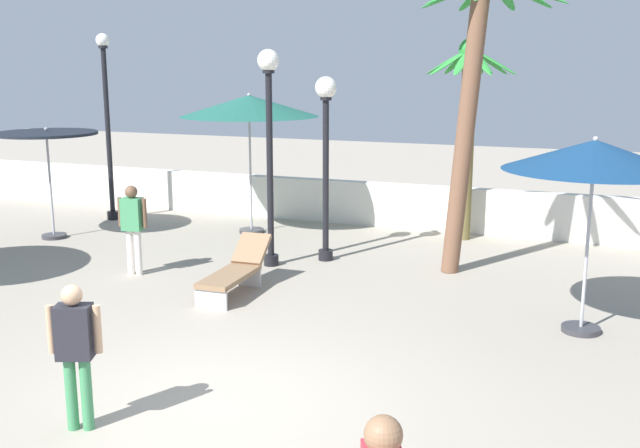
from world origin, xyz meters
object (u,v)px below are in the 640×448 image
Objects in this scene: lamp_post_2 at (269,128)px; guest_3 at (75,344)px; palm_tree_1 at (474,86)px; patio_umbrella_4 at (249,107)px; lamp_post_0 at (107,117)px; patio_umbrella_0 at (47,142)px; patio_umbrella_2 at (594,157)px; palm_tree_2 at (468,114)px; guest_2 at (133,221)px; lamp_post_1 at (326,141)px; lounge_chair_0 at (235,270)px.

lamp_post_2 is 2.54× the size of guest_3.
guest_3 is at bearing -110.04° from palm_tree_1.
patio_umbrella_4 is 0.70× the size of lamp_post_0.
patio_umbrella_4 is 9.51m from guest_3.
patio_umbrella_2 is at bearing -10.21° from patio_umbrella_0.
guest_2 is at bearing -135.42° from palm_tree_2.
palm_tree_1 is (8.96, 0.46, 1.26)m from patio_umbrella_0.
lamp_post_1 reaches higher than patio_umbrella_0.
lounge_chair_0 is (-5.46, -0.13, -2.12)m from patio_umbrella_2.
lamp_post_0 is at bearing -173.10° from palm_tree_2.
lamp_post_2 is 2.98m from guest_2.
patio_umbrella_0 is at bearing -159.37° from palm_tree_2.
guest_3 reaches higher than lounge_chair_0.
palm_tree_1 reaches higher than lamp_post_2.
patio_umbrella_2 is 0.79× the size of lamp_post_1.
lamp_post_1 is 2.15× the size of guest_2.
lamp_post_1 is (-2.17, -2.75, -0.38)m from palm_tree_2.
lounge_chair_0 is at bearing -142.67° from palm_tree_1.
lamp_post_0 is 2.34× the size of lounge_chair_0.
patio_umbrella_2 is 5.86m from lounge_chair_0.
palm_tree_1 is 6.49m from guest_2.
palm_tree_1 is 8.24m from guest_3.
patio_umbrella_2 is 0.70× the size of lamp_post_2.
patio_umbrella_4 is at bearing 123.78° from lamp_post_2.
lounge_chair_0 is (5.58, -2.12, -1.71)m from patio_umbrella_0.
lamp_post_1 is (-4.82, 2.40, -0.18)m from patio_umbrella_2.
patio_umbrella_4 is at bearing 162.83° from palm_tree_1.
patio_umbrella_2 is 11.81m from lamp_post_0.
guest_3 is at bearing -81.94° from lounge_chair_0.
patio_umbrella_0 is at bearing 159.19° from lounge_chair_0.
lamp_post_1 is 3.86m from guest_2.
palm_tree_2 reaches higher than lounge_chair_0.
lamp_post_2 is (-0.83, -0.73, 0.27)m from lamp_post_1.
lamp_post_0 is 1.11× the size of lamp_post_2.
lamp_post_2 is at bearing -138.42° from lamp_post_1.
lounge_chair_0 is at bearing 98.06° from guest_3.
palm_tree_2 reaches higher than lamp_post_2.
palm_tree_1 is 3.73m from lamp_post_2.
palm_tree_2 is (-0.57, 2.70, -0.66)m from palm_tree_1.
lamp_post_0 is at bearing 164.51° from lamp_post_1.
patio_umbrella_0 is 0.57× the size of palm_tree_2.
guest_2 is (-2.22, 0.32, 0.60)m from lounge_chair_0.
lamp_post_2 reaches higher than patio_umbrella_4.
patio_umbrella_4 is 4.72m from palm_tree_2.
patio_umbrella_2 is 5.38m from lamp_post_1.
palm_tree_2 reaches higher than guest_2.
lounge_chair_0 is (1.77, -4.17, -2.44)m from patio_umbrella_4.
lamp_post_0 reaches higher than guest_3.
palm_tree_1 is at bearing -10.60° from lamp_post_0.
patio_umbrella_2 is at bearing -1.43° from guest_2.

